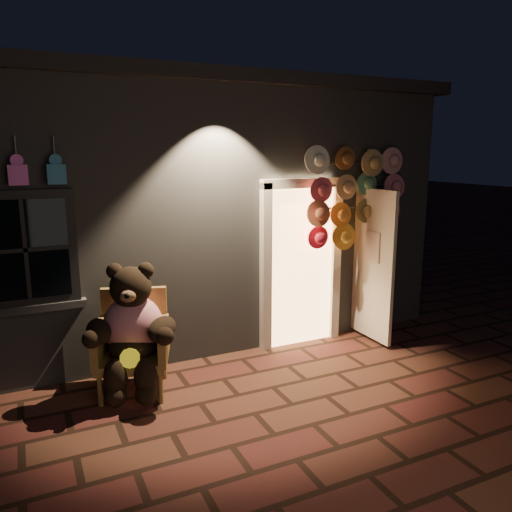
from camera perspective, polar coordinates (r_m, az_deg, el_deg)
ground at (r=5.14m, az=-0.13°, el=-17.56°), size 60.00×60.00×0.00m
shop_building at (r=8.30m, az=-11.99°, el=6.18°), size 7.30×5.95×3.51m
wicker_armchair at (r=5.56m, az=-13.85°, el=-9.46°), size 0.90×0.86×1.07m
teddy_bear at (r=5.37m, az=-13.96°, el=-8.18°), size 0.95×0.89×1.38m
hat_rack at (r=6.64m, az=11.13°, el=6.90°), size 1.46×0.22×2.58m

